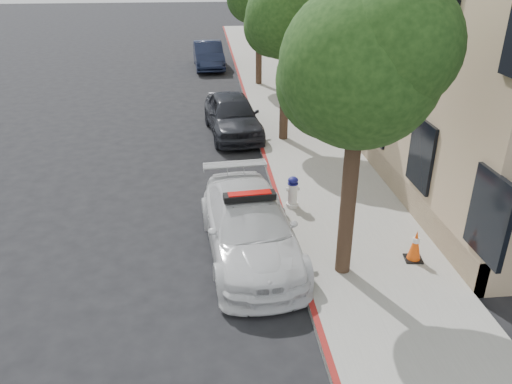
{
  "coord_description": "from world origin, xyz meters",
  "views": [
    {
      "loc": [
        0.28,
        -10.26,
        6.02
      ],
      "look_at": [
        1.34,
        0.06,
        1.0
      ],
      "focal_mm": 35.0,
      "sensor_mm": 36.0,
      "label": 1
    }
  ],
  "objects_px": {
    "parked_car_mid": "(232,115)",
    "parked_car_far": "(208,55)",
    "police_car": "(250,227)",
    "traffic_cone": "(415,245)",
    "fire_hydrant": "(293,192)"
  },
  "relations": [
    {
      "from": "parked_car_far",
      "to": "traffic_cone",
      "type": "bearing_deg",
      "value": -82.31
    },
    {
      "from": "parked_car_far",
      "to": "fire_hydrant",
      "type": "xyz_separation_m",
      "value": [
        1.82,
        -17.7,
        -0.17
      ]
    },
    {
      "from": "police_car",
      "to": "traffic_cone",
      "type": "relative_size",
      "value": 6.84
    },
    {
      "from": "parked_car_mid",
      "to": "parked_car_far",
      "type": "xyz_separation_m",
      "value": [
        -0.67,
        11.53,
        -0.01
      ]
    },
    {
      "from": "police_car",
      "to": "parked_car_mid",
      "type": "relative_size",
      "value": 1.1
    },
    {
      "from": "police_car",
      "to": "fire_hydrant",
      "type": "relative_size",
      "value": 5.75
    },
    {
      "from": "fire_hydrant",
      "to": "traffic_cone",
      "type": "distance_m",
      "value": 3.41
    },
    {
      "from": "parked_car_mid",
      "to": "parked_car_far",
      "type": "height_order",
      "value": "parked_car_mid"
    },
    {
      "from": "parked_car_mid",
      "to": "fire_hydrant",
      "type": "distance_m",
      "value": 6.28
    },
    {
      "from": "police_car",
      "to": "traffic_cone",
      "type": "xyz_separation_m",
      "value": [
        3.39,
        -0.83,
        -0.18
      ]
    },
    {
      "from": "police_car",
      "to": "parked_car_far",
      "type": "relative_size",
      "value": 1.07
    },
    {
      "from": "parked_car_mid",
      "to": "fire_hydrant",
      "type": "height_order",
      "value": "parked_car_mid"
    },
    {
      "from": "parked_car_far",
      "to": "fire_hydrant",
      "type": "height_order",
      "value": "parked_car_far"
    },
    {
      "from": "police_car",
      "to": "parked_car_far",
      "type": "bearing_deg",
      "value": 87.07
    },
    {
      "from": "parked_car_mid",
      "to": "traffic_cone",
      "type": "distance_m",
      "value": 9.42
    }
  ]
}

